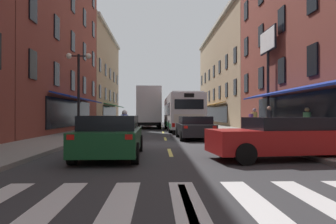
{
  "coord_description": "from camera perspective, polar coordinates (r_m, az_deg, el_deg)",
  "views": [
    {
      "loc": [
        -0.5,
        -15.1,
        1.45
      ],
      "look_at": [
        0.42,
        10.03,
        1.64
      ],
      "focal_mm": 32.63,
      "sensor_mm": 36.0,
      "label": 1
    }
  ],
  "objects": [
    {
      "name": "sedan_mid",
      "position": [
        17.95,
        5.01,
        -2.88
      ],
      "size": [
        2.03,
        4.32,
        1.33
      ],
      "color": "black",
      "rests_on": "ground"
    },
    {
      "name": "box_truck",
      "position": [
        32.2,
        -3.65,
        0.76
      ],
      "size": [
        2.71,
        7.87,
        4.15
      ],
      "color": "#B21E19",
      "rests_on": "ground"
    },
    {
      "name": "sedan_far",
      "position": [
        40.7,
        -3.0,
        -1.5
      ],
      "size": [
        2.07,
        4.47,
        1.34
      ],
      "color": "silver",
      "rests_on": "ground"
    },
    {
      "name": "street_lamp_twin",
      "position": [
        18.02,
        -16.36,
        3.87
      ],
      "size": [
        1.42,
        0.32,
        4.78
      ],
      "color": "black",
      "rests_on": "sidewalk_left"
    },
    {
      "name": "sidewalk_right",
      "position": [
        16.46,
        20.89,
        -5.23
      ],
      "size": [
        3.0,
        80.0,
        0.14
      ],
      "primitive_type": "cube",
      "color": "gray",
      "rests_on": "ground"
    },
    {
      "name": "crosswalk_near",
      "position": [
        5.32,
        3.53,
        -16.22
      ],
      "size": [
        7.1,
        2.8,
        0.01
      ],
      "color": "silver",
      "rests_on": "ground"
    },
    {
      "name": "sidewalk_left",
      "position": [
        16.09,
        -21.79,
        -5.33
      ],
      "size": [
        3.0,
        80.0,
        0.14
      ],
      "primitive_type": "cube",
      "color": "gray",
      "rests_on": "ground"
    },
    {
      "name": "transit_bus",
      "position": [
        27.63,
        2.42,
        -0.02
      ],
      "size": [
        2.77,
        12.46,
        3.15
      ],
      "color": "white",
      "rests_on": "ground"
    },
    {
      "name": "bicycle_near",
      "position": [
        20.86,
        -13.54,
        -3.04
      ],
      "size": [
        1.71,
        0.48,
        0.91
      ],
      "color": "black",
      "rests_on": "sidewalk_left"
    },
    {
      "name": "sedan_rear",
      "position": [
        10.53,
        20.96,
        -4.47
      ],
      "size": [
        4.91,
        2.41,
        1.36
      ],
      "color": "maroon",
      "rests_on": "ground"
    },
    {
      "name": "ground_plane",
      "position": [
        15.18,
        -0.2,
        -6.12
      ],
      "size": [
        34.8,
        80.0,
        0.1
      ],
      "primitive_type": "cube",
      "color": "#333335"
    },
    {
      "name": "sedan_near",
      "position": [
        10.49,
        -10.62,
        -4.43
      ],
      "size": [
        2.07,
        4.49,
        1.41
      ],
      "color": "#144723",
      "rests_on": "ground"
    },
    {
      "name": "billboard_sign",
      "position": [
        22.15,
        18.17,
        10.22
      ],
      "size": [
        0.4,
        2.76,
        7.11
      ],
      "color": "black",
      "rests_on": "sidewalk_right"
    },
    {
      "name": "pedestrian_far",
      "position": [
        16.2,
        24.54,
        -2.05
      ],
      "size": [
        0.36,
        0.36,
        1.65
      ],
      "rotation": [
        0.0,
        0.0,
        5.9
      ],
      "color": "navy",
      "rests_on": "sidewalk_right"
    },
    {
      "name": "pedestrian_mid",
      "position": [
        18.85,
        18.36,
        -1.59
      ],
      "size": [
        0.36,
        0.36,
        1.79
      ],
      "rotation": [
        0.0,
        0.0,
        2.92
      ],
      "color": "#B29947",
      "rests_on": "sidewalk_right"
    },
    {
      "name": "pedestrian_near",
      "position": [
        19.47,
        15.79,
        -1.67
      ],
      "size": [
        0.52,
        0.38,
        1.68
      ],
      "rotation": [
        0.0,
        0.0,
        4.96
      ],
      "color": "maroon",
      "rests_on": "sidewalk_right"
    },
    {
      "name": "lane_centre_dashes",
      "position": [
        14.93,
        -0.16,
        -6.0
      ],
      "size": [
        0.14,
        73.9,
        0.01
      ],
      "color": "#DBCC4C",
      "rests_on": "ground"
    },
    {
      "name": "motorcycle_rider",
      "position": [
        15.02,
        -8.12,
        -3.27
      ],
      "size": [
        0.63,
        2.07,
        1.66
      ],
      "color": "black",
      "rests_on": "ground"
    }
  ]
}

